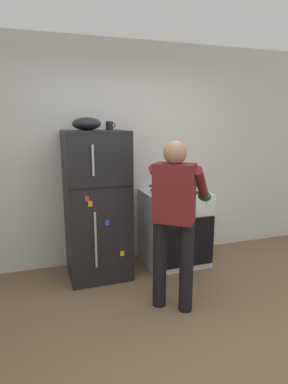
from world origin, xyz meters
name	(u,v)px	position (x,y,z in m)	size (l,w,h in m)	color
ground	(187,352)	(0.00, 0.00, 0.00)	(8.00, 8.00, 0.00)	brown
kitchen_wall_back	(121,155)	(0.00, 1.95, 1.35)	(6.00, 0.10, 2.70)	silver
refrigerator	(97,205)	(-0.40, 1.57, 0.83)	(0.68, 0.72, 1.67)	black
stove_range	(175,228)	(0.57, 1.56, 0.46)	(0.76, 0.67, 0.93)	white
person_cook	(175,210)	(0.16, 0.65, 0.96)	(0.71, 0.76, 1.60)	black
red_pot	(165,188)	(0.41, 1.52, 0.98)	(0.38, 0.28, 0.11)	red
coffee_mug	(110,126)	(-0.22, 1.62, 1.71)	(0.11, 0.08, 0.10)	black
pepper_mill	(190,181)	(0.87, 1.77, 1.00)	(0.05, 0.05, 0.16)	brown
mixing_bowl	(87,124)	(-0.48, 1.57, 1.74)	(0.31, 0.31, 0.14)	black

